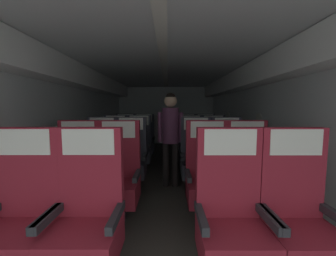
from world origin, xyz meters
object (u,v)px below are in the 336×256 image
(seat_c_left_aisle, at_px, (131,159))
(seat_d_left_aisle, at_px, (139,148))
(seat_e_left_window, at_px, (126,141))
(seat_c_right_window, at_px, (197,159))
(seat_a_right_window, at_px, (232,221))
(seat_d_right_window, at_px, (191,148))
(seat_d_right_aisle, at_px, (214,148))
(seat_e_left_aisle, at_px, (144,141))
(seat_c_left_window, at_px, (102,159))
(seat_d_left_window, at_px, (116,148))
(seat_c_right_aisle, at_px, (228,159))
(seat_a_right_aisle, at_px, (299,221))
(seat_e_right_aisle, at_px, (206,141))
(seat_b_right_aisle, at_px, (249,178))
(seat_b_right_window, at_px, (208,179))
(seat_e_right_window, at_px, (187,141))
(flight_attendant, at_px, (171,129))
(seat_b_left_window, at_px, (78,178))
(seat_a_left_aisle, at_px, (87,220))
(seat_a_left_window, at_px, (22,220))
(seat_b_left_aisle, at_px, (118,179))

(seat_c_left_aisle, bearing_deg, seat_d_left_aisle, 89.85)
(seat_e_left_window, bearing_deg, seat_c_right_window, -50.29)
(seat_a_right_window, height_order, seat_d_right_window, same)
(seat_d_right_aisle, height_order, seat_e_left_aisle, same)
(seat_c_left_window, distance_m, seat_d_left_window, 0.90)
(seat_c_right_aisle, height_order, seat_e_left_window, same)
(seat_d_left_window, bearing_deg, seat_c_left_window, -89.96)
(seat_a_right_aisle, xyz_separation_m, seat_e_left_aisle, (-1.59, 3.72, 0.00))
(seat_a_right_aisle, xyz_separation_m, seat_c_left_aisle, (-1.59, 1.86, 0.00))
(seat_a_right_aisle, distance_m, seat_a_right_window, 0.50)
(seat_c_left_window, xyz_separation_m, seat_c_left_aisle, (0.49, -0.02, 0.00))
(seat_d_right_window, relative_size, seat_e_right_aisle, 1.00)
(seat_b_right_aisle, bearing_deg, seat_a_right_aisle, -89.21)
(seat_b_right_window, height_order, seat_e_right_window, same)
(seat_e_left_aisle, bearing_deg, seat_c_left_aisle, -90.09)
(flight_attendant, bearing_deg, seat_d_left_aisle, -57.33)
(seat_b_left_window, distance_m, seat_d_right_window, 2.43)
(seat_c_left_aisle, bearing_deg, seat_a_right_window, -59.67)
(seat_d_right_window, height_order, seat_e_right_aisle, same)
(seat_b_right_aisle, xyz_separation_m, seat_d_left_window, (-2.07, 1.84, 0.00))
(seat_a_left_aisle, bearing_deg, seat_a_right_aisle, -0.45)
(seat_e_right_window, xyz_separation_m, flight_attendant, (-0.42, -1.72, 0.48))
(seat_e_right_aisle, bearing_deg, seat_a_left_window, -118.99)
(seat_c_right_window, relative_size, seat_d_left_aisle, 1.00)
(seat_b_right_aisle, xyz_separation_m, seat_e_right_aisle, (-0.01, 2.79, 0.00))
(seat_c_right_window, bearing_deg, seat_b_left_aisle, -138.70)
(seat_b_right_window, bearing_deg, seat_a_right_window, -89.86)
(seat_a_left_aisle, relative_size, seat_a_right_window, 1.00)
(seat_c_right_window, height_order, seat_e_right_window, same)
(seat_c_right_aisle, bearing_deg, seat_b_left_window, -155.97)
(seat_c_left_window, xyz_separation_m, seat_d_right_window, (1.58, 0.92, 0.00))
(seat_d_right_aisle, relative_size, seat_e_left_window, 1.00)
(seat_d_left_window, xyz_separation_m, seat_d_left_aisle, (0.49, 0.01, 0.00))
(seat_c_right_aisle, distance_m, flight_attendant, 1.06)
(seat_a_right_window, distance_m, seat_d_right_aisle, 2.85)
(seat_a_right_aisle, distance_m, seat_b_right_window, 1.06)
(seat_d_right_aisle, xyz_separation_m, seat_e_left_aisle, (-1.57, 0.91, 0.00))
(seat_b_right_window, xyz_separation_m, seat_d_left_window, (-1.58, 1.85, 0.00))
(seat_d_left_aisle, distance_m, seat_e_left_aisle, 0.93)
(seat_a_right_window, distance_m, seat_b_left_aisle, 1.42)
(seat_a_right_aisle, bearing_deg, seat_b_left_aisle, 149.44)
(seat_a_left_aisle, height_order, seat_c_left_window, same)
(seat_e_right_aisle, bearing_deg, flight_attendant, -117.78)
(seat_c_right_aisle, distance_m, seat_e_right_aisle, 1.87)
(seat_d_right_window, bearing_deg, seat_c_left_aisle, -139.15)
(seat_d_left_aisle, distance_m, seat_e_left_window, 1.06)
(seat_d_right_aisle, bearing_deg, seat_d_left_window, -179.30)
(seat_e_right_window, bearing_deg, seat_b_right_window, -89.82)
(seat_a_left_window, xyz_separation_m, seat_a_left_aisle, (0.49, 0.00, 0.00))
(seat_a_left_window, height_order, seat_b_left_window, same)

